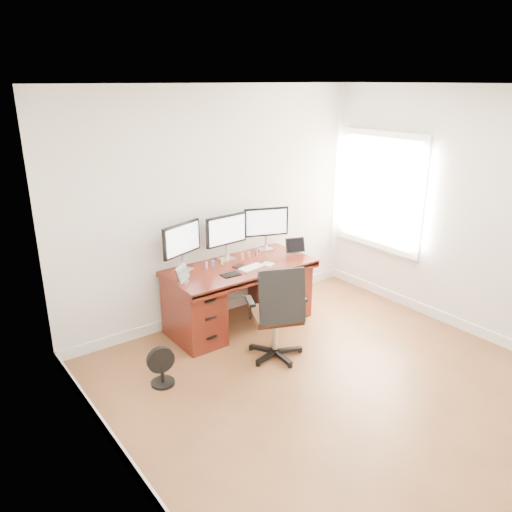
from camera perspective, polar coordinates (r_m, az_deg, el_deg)
ground at (r=4.79m, az=11.21°, el=-15.70°), size 4.50×4.50×0.00m
back_wall at (r=5.82m, az=-4.44°, el=5.70°), size 4.00×0.10×2.70m
right_wall at (r=5.83m, az=24.75°, el=4.00°), size 0.10×4.50×2.70m
desk at (r=5.79m, az=-1.96°, el=-4.24°), size 1.70×0.80×0.75m
office_chair at (r=5.14m, az=2.39°, el=-8.25°), size 0.73×0.73×1.04m
floor_fan at (r=4.88m, az=-10.70°, el=-12.35°), size 0.27×0.23×0.39m
monitor_left at (r=5.46m, az=-8.48°, el=1.73°), size 0.53×0.21×0.53m
monitor_center at (r=5.74m, az=-3.40°, el=2.80°), size 0.55×0.15×0.53m
monitor_right at (r=6.07m, az=1.18°, el=3.75°), size 0.53×0.23×0.53m
tablet_left at (r=5.20m, az=-8.34°, el=-2.11°), size 0.23×0.20×0.19m
tablet_right at (r=6.03m, az=4.56°, el=1.10°), size 0.25×0.14×0.19m
keyboard at (r=5.56m, az=-0.52°, el=-1.33°), size 0.32×0.17×0.01m
trackpad at (r=5.67m, az=1.36°, el=-0.93°), size 0.16×0.16×0.01m
drawing_tablet at (r=5.37m, az=-2.91°, el=-2.13°), size 0.21×0.14×0.01m
phone at (r=5.61m, az=-2.03°, el=-1.16°), size 0.16×0.12×0.01m
figurine_purple at (r=5.56m, az=-5.67°, el=-0.99°), size 0.03×0.03×0.08m
figurine_blue at (r=5.60m, az=-4.94°, el=-0.81°), size 0.03×0.03×0.08m
figurine_yellow at (r=5.66m, az=-3.90°, el=-0.56°), size 0.03×0.03×0.08m
figurine_orange at (r=5.81m, az=-1.58°, el=0.01°), size 0.03×0.03×0.08m
figurine_pink at (r=5.86m, az=-0.82°, el=0.20°), size 0.03×0.03×0.08m
figurine_brown at (r=5.92m, az=0.03°, el=0.41°), size 0.03×0.03×0.08m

